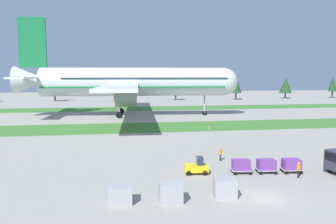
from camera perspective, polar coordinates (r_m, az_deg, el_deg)
name	(u,v)px	position (r m, az deg, el deg)	size (l,w,h in m)	color
ground_plane	(264,197)	(32.67, 15.95, -13.74)	(400.00, 400.00, 0.00)	gray
grass_strip_near	(177,126)	(72.83, 1.49, -2.46)	(320.00, 14.27, 0.01)	#3D752D
grass_strip_far	(154,108)	(112.62, -2.31, 0.62)	(320.00, 14.27, 0.01)	#3D752D
airliner	(130,82)	(91.23, -6.46, 5.12)	(59.34, 73.60, 25.92)	silver
baggage_tug	(197,167)	(38.30, 4.91, -9.25)	(2.72, 1.56, 1.97)	yellow
cargo_dolly_lead	(241,165)	(39.28, 12.27, -8.81)	(2.34, 1.72, 1.55)	#A3A3A8
cargo_dolly_second	(266,165)	(40.14, 16.31, -8.60)	(2.34, 1.72, 1.55)	#A3A3A8
cargo_dolly_third	(291,165)	(41.18, 20.16, -8.35)	(2.34, 1.72, 1.55)	#A3A3A8
ground_crew_marshaller	(299,169)	(39.40, 21.23, -9.01)	(0.36, 0.51, 1.74)	black
ground_crew_loader	(220,153)	(44.42, 8.86, -6.95)	(0.36, 0.55, 1.74)	black
uld_container_0	(121,195)	(30.25, -8.01, -13.67)	(2.00, 1.60, 1.51)	#A3A3A8
uld_container_1	(171,192)	(30.13, 0.45, -13.40)	(2.00, 1.60, 1.80)	#A3A3A8
uld_container_2	(225,188)	(31.79, 9.62, -12.54)	(2.00, 1.60, 1.68)	#A3A3A8
taxiway_marker_0	(209,127)	(70.55, 6.98, -2.60)	(0.44, 0.44, 0.46)	orange
taxiway_marker_1	(123,131)	(65.75, -7.56, -3.24)	(0.44, 0.44, 0.52)	orange
distant_tree_line	(138,85)	(148.32, -5.09, 4.63)	(188.39, 9.70, 12.25)	#4C3823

